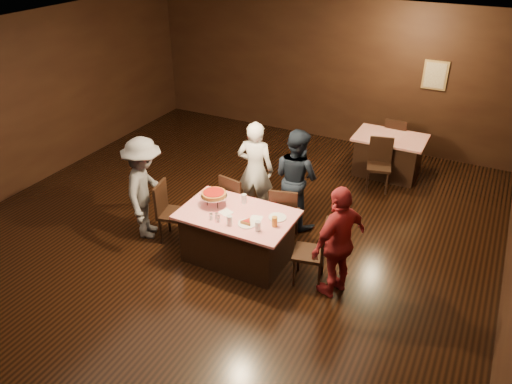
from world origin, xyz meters
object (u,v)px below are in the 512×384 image
chair_back_near (379,166)px  diner_white_jacket (255,170)px  chair_end_right (310,252)px  diner_red_shirt (339,242)px  back_table (388,155)px  glass_front_left (229,220)px  main_table (238,236)px  glass_front_right (258,226)px  chair_far_left (238,201)px  chair_end_left (174,213)px  glass_amber (275,222)px  plate_empty (277,217)px  diner_navy_hoodie (296,178)px  pizza_stand (214,194)px  glass_back (244,199)px  diner_grey_knit (145,189)px  chair_back_far (396,140)px  chair_far_right (285,213)px

chair_back_near → diner_white_jacket: (-1.59, -1.76, 0.35)m
chair_end_right → diner_red_shirt: (0.39, -0.04, 0.31)m
back_table → glass_front_left: bearing=-106.8°
main_table → diner_white_jacket: size_ratio=0.97×
glass_front_right → back_table: bearing=78.5°
diner_red_shirt → glass_front_left: size_ratio=11.26×
chair_far_left → diner_white_jacket: 0.59m
chair_end_left → glass_front_right: size_ratio=6.79×
chair_end_left → glass_amber: 1.74m
chair_end_right → glass_amber: size_ratio=6.79×
main_table → diner_white_jacket: 1.35m
chair_end_left → chair_back_near: 3.80m
diner_red_shirt → plate_empty: size_ratio=6.31×
diner_navy_hoodie → pizza_stand: bearing=80.4°
plate_empty → glass_back: glass_back is taller
diner_white_jacket → diner_grey_knit: 1.77m
main_table → glass_back: size_ratio=11.43×
chair_end_right → chair_back_far: (0.15, 4.28, 0.00)m
chair_far_right → glass_front_left: size_ratio=6.79×
chair_end_left → chair_back_near: bearing=-51.8°
glass_front_left → glass_amber: (0.55, 0.25, 0.00)m
chair_far_left → chair_far_right: 0.80m
pizza_stand → chair_far_left: bearing=90.0°
pizza_stand → glass_front_right: (0.85, -0.30, -0.11)m
pizza_stand → glass_back: bearing=35.5°
diner_navy_hoodie → chair_far_right: bearing=117.1°
chair_far_left → diner_navy_hoodie: 0.98m
chair_end_right → pizza_stand: 1.57m
back_table → plate_empty: size_ratio=5.20×
diner_red_shirt → pizza_stand: diner_red_shirt is taller
glass_amber → glass_back: bearing=151.7°
diner_red_shirt → plate_empty: diner_red_shirt is taller
glass_amber → chair_back_near: bearing=77.9°
chair_end_right → chair_far_right: bearing=-149.1°
back_table → glass_front_left: glass_front_left is taller
diner_white_jacket → diner_grey_knit: (-1.20, -1.29, -0.01)m
glass_back → glass_front_right: bearing=-47.7°
diner_white_jacket → diner_navy_hoodie: 0.69m
chair_back_far → glass_amber: 4.40m
glass_front_left → pizza_stand: bearing=142.1°
chair_far_right → main_table: bearing=47.2°
glass_back → diner_navy_hoodie: bearing=68.6°
glass_front_left → glass_front_right: size_ratio=1.00×
chair_far_left → glass_back: 0.68m
main_table → diner_navy_hoodie: (0.34, 1.30, 0.42)m
chair_far_left → glass_front_left: (0.45, -1.05, 0.37)m
chair_back_far → chair_far_left: bearing=67.0°
chair_back_far → diner_white_jacket: (-1.59, -3.06, 0.35)m
chair_far_left → chair_end_right: size_ratio=1.00×
chair_back_far → glass_back: size_ratio=6.79×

